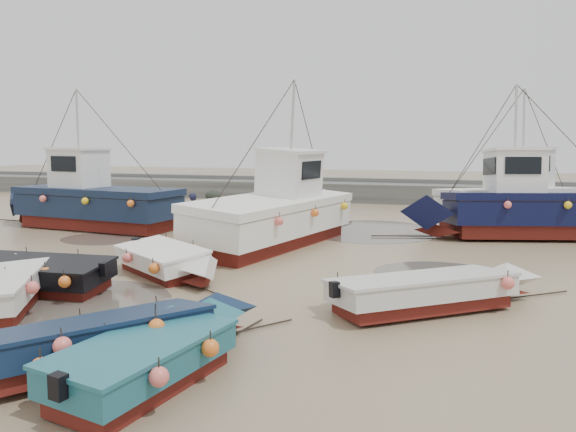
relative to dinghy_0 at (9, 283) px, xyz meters
name	(u,v)px	position (x,y,z in m)	size (l,w,h in m)	color
ground	(234,285)	(4.53, 3.29, -0.55)	(120.00, 120.00, 0.00)	tan
seawall	(361,192)	(4.58, 25.28, 0.08)	(60.00, 4.92, 1.50)	slate
puddle_a	(85,301)	(1.51, 0.84, -0.54)	(4.34, 4.34, 0.01)	#554E44
puddle_b	(440,274)	(10.00, 6.18, -0.54)	(4.01, 4.01, 0.01)	#554E44
puddle_c	(103,239)	(-3.34, 8.65, -0.54)	(3.47, 3.47, 0.01)	#554E44
puddle_d	(373,231)	(6.94, 13.71, -0.54)	(5.89, 5.89, 0.01)	#554E44
dinghy_0	(9,283)	(0.00, 0.00, 0.00)	(3.44, 5.53, 1.43)	maroon
dinghy_1	(118,332)	(4.51, -2.30, -0.01)	(4.61, 5.43, 1.43)	maroon
dinghy_2	(158,348)	(5.62, -2.83, 0.01)	(2.39, 5.47, 1.43)	maroon
dinghy_3	(436,287)	(9.96, 2.57, -0.01)	(5.88, 4.70, 1.43)	maroon
dinghy_4	(20,270)	(-0.78, 1.22, -0.01)	(6.62, 2.32, 1.43)	maroon
dinghy_5	(169,258)	(2.34, 3.66, 0.01)	(5.01, 3.79, 1.43)	maroon
cabin_boat_0	(87,199)	(-5.71, 10.98, 0.77)	(10.89, 3.88, 6.22)	maroon
cabin_boat_1	(280,210)	(3.93, 9.60, 0.76)	(5.01, 11.11, 6.22)	maroon
cabin_boat_2	(523,206)	(13.06, 13.59, 0.78)	(10.42, 4.58, 6.22)	maroon
cabin_boat_3	(519,199)	(13.14, 15.96, 0.83)	(8.43, 5.71, 6.22)	maroon
person	(193,235)	(-0.16, 10.42, -0.55)	(0.66, 0.43, 1.80)	#1A1C37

